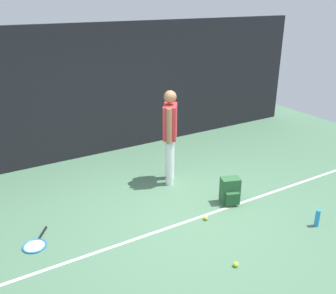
{
  "coord_description": "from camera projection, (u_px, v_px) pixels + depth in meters",
  "views": [
    {
      "loc": [
        -2.74,
        -4.22,
        3.18
      ],
      "look_at": [
        0.0,
        0.4,
        1.0
      ],
      "focal_mm": 40.05,
      "sensor_mm": 36.0,
      "label": 1
    }
  ],
  "objects": [
    {
      "name": "ground_plane",
      "position": [
        181.0,
        214.0,
        5.85
      ],
      "size": [
        12.0,
        12.0,
        0.0
      ],
      "primitive_type": "plane",
      "color": "#4C7556"
    },
    {
      "name": "back_fence",
      "position": [
        104.0,
        91.0,
        7.74
      ],
      "size": [
        10.0,
        0.1,
        2.7
      ],
      "primitive_type": "cube",
      "color": "black",
      "rests_on": "ground"
    },
    {
      "name": "court_line",
      "position": [
        189.0,
        221.0,
        5.69
      ],
      "size": [
        9.0,
        0.05,
        0.0
      ],
      "primitive_type": "cube",
      "color": "white",
      "rests_on": "ground"
    },
    {
      "name": "tennis_player",
      "position": [
        170.0,
        132.0,
        6.55
      ],
      "size": [
        0.41,
        0.45,
        1.7
      ],
      "rotation": [
        0.0,
        0.0,
        0.95
      ],
      "color": "white",
      "rests_on": "ground"
    },
    {
      "name": "tennis_racket",
      "position": [
        35.0,
        245.0,
        5.13
      ],
      "size": [
        0.49,
        0.61,
        0.03
      ],
      "rotation": [
        0.0,
        0.0,
        4.12
      ],
      "color": "black",
      "rests_on": "ground"
    },
    {
      "name": "backpack",
      "position": [
        230.0,
        191.0,
        6.11
      ],
      "size": [
        0.35,
        0.35,
        0.44
      ],
      "rotation": [
        0.0,
        0.0,
        5.93
      ],
      "color": "#2D6038",
      "rests_on": "ground"
    },
    {
      "name": "tennis_ball_near_player",
      "position": [
        206.0,
        218.0,
        5.7
      ],
      "size": [
        0.07,
        0.07,
        0.07
      ],
      "primitive_type": "sphere",
      "color": "#CCE033",
      "rests_on": "ground"
    },
    {
      "name": "tennis_ball_by_fence",
      "position": [
        236.0,
        264.0,
        4.72
      ],
      "size": [
        0.07,
        0.07,
        0.07
      ],
      "primitive_type": "sphere",
      "color": "#CCE033",
      "rests_on": "ground"
    },
    {
      "name": "water_bottle",
      "position": [
        317.0,
        218.0,
        5.52
      ],
      "size": [
        0.07,
        0.07,
        0.27
      ],
      "primitive_type": "cylinder",
      "color": "#268CD8",
      "rests_on": "ground"
    }
  ]
}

